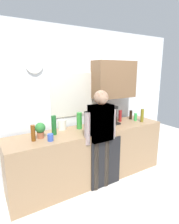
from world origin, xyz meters
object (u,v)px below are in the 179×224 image
at_px(bottle_red_vinegar, 120,116).
at_px(bottle_green_wine, 54,125).
at_px(storage_canister, 62,125).
at_px(person_guest, 101,132).
at_px(coffee_maker, 112,116).
at_px(bottle_clear_soda, 79,121).
at_px(bottle_dark_sauce, 131,115).
at_px(cup_blue_mug, 50,137).
at_px(potted_plant, 40,129).
at_px(bottle_olive_oil, 142,115).
at_px(cup_white_mug, 87,129).
at_px(dish_soap, 136,117).
at_px(person_at_sink, 101,132).
at_px(bottle_amber_beer, 33,133).

distance_m(bottle_red_vinegar, bottle_green_wine, 1.36).
xyz_separation_m(storage_canister, person_guest, (0.42, -0.52, -0.05)).
bearing_deg(coffee_maker, storage_canister, 170.48).
height_order(bottle_clear_soda, bottle_dark_sauce, bottle_clear_soda).
height_order(bottle_clear_soda, cup_blue_mug, bottle_clear_soda).
height_order(coffee_maker, potted_plant, coffee_maker).
bearing_deg(bottle_dark_sauce, bottle_clear_soda, -179.42).
xyz_separation_m(bottle_red_vinegar, person_guest, (-0.74, -0.41, -0.08)).
bearing_deg(bottle_dark_sauce, cup_blue_mug, -170.80).
relative_size(bottle_olive_oil, cup_white_mug, 2.63).
xyz_separation_m(bottle_green_wine, cup_white_mug, (0.48, -0.16, -0.10)).
bearing_deg(dish_soap, person_at_sink, -164.08).
bearing_deg(bottle_dark_sauce, coffee_maker, -173.16).
xyz_separation_m(bottle_amber_beer, person_guest, (0.96, -0.26, -0.08)).
bearing_deg(dish_soap, bottle_amber_beer, -178.89).
bearing_deg(bottle_green_wine, bottle_dark_sauce, 2.42).
bearing_deg(bottle_clear_soda, bottle_green_wine, -172.98).
xyz_separation_m(bottle_amber_beer, cup_blue_mug, (0.21, -0.12, -0.06)).
height_order(bottle_green_wine, potted_plant, bottle_green_wine).
xyz_separation_m(bottle_red_vinegar, storage_canister, (-1.16, 0.11, -0.03)).
xyz_separation_m(bottle_dark_sauce, person_guest, (-1.03, -0.43, -0.06)).
bearing_deg(bottle_clear_soda, coffee_maker, -4.34).
relative_size(bottle_amber_beer, cup_blue_mug, 2.30).
xyz_separation_m(person_at_sink, person_guest, (0.00, 0.00, 0.00)).
height_order(bottle_amber_beer, bottle_red_vinegar, bottle_amber_beer).
relative_size(bottle_dark_sauce, potted_plant, 0.78).
relative_size(bottle_olive_oil, dish_soap, 1.39).
bearing_deg(bottle_olive_oil, bottle_red_vinegar, 145.40).
relative_size(coffee_maker, bottle_dark_sauce, 1.83).
distance_m(bottle_clear_soda, bottle_red_vinegar, 0.89).
xyz_separation_m(dish_soap, person_at_sink, (-1.04, -0.30, -0.05)).
bearing_deg(bottle_amber_beer, bottle_red_vinegar, 5.18).
bearing_deg(dish_soap, storage_canister, 171.13).
bearing_deg(bottle_dark_sauce, storage_canister, 176.27).
distance_m(coffee_maker, cup_white_mug, 0.68).
relative_size(bottle_olive_oil, cup_blue_mug, 2.50).
xyz_separation_m(bottle_olive_oil, potted_plant, (-1.93, 0.15, 0.01)).
relative_size(bottle_red_vinegar, bottle_olive_oil, 0.88).
xyz_separation_m(cup_white_mug, person_at_sink, (0.14, -0.19, -0.02)).
distance_m(bottle_clear_soda, person_at_sink, 0.45).
height_order(bottle_red_vinegar, potted_plant, potted_plant).
xyz_separation_m(bottle_amber_beer, person_at_sink, (0.96, -0.26, -0.08)).
height_order(bottle_amber_beer, storage_canister, bottle_amber_beer).
relative_size(bottle_amber_beer, person_guest, 0.14).
xyz_separation_m(bottle_olive_oil, bottle_dark_sauce, (-0.05, 0.25, -0.03)).
distance_m(bottle_red_vinegar, cup_blue_mug, 1.52).
relative_size(bottle_dark_sauce, storage_canister, 1.06).
bearing_deg(potted_plant, person_guest, -20.95).
relative_size(bottle_clear_soda, storage_canister, 1.65).
relative_size(person_at_sink, person_guest, 1.00).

